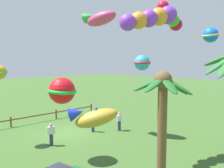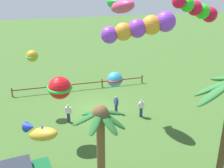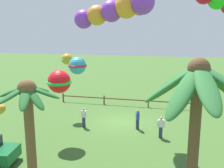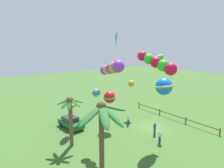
% 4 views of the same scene
% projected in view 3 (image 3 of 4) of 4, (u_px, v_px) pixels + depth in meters
% --- Properties ---
extents(ground_plane, '(120.00, 120.00, 0.00)m').
position_uv_depth(ground_plane, '(121.00, 122.00, 21.59)').
color(ground_plane, '#3D6028').
extents(palm_tree_0, '(2.83, 2.77, 5.54)m').
position_uv_depth(palm_tree_0, '(29.00, 114.00, 11.19)').
color(palm_tree_0, brown).
rests_on(palm_tree_0, ground).
extents(palm_tree_1, '(4.04, 4.43, 6.71)m').
position_uv_depth(palm_tree_1, '(197.00, 99.00, 8.77)').
color(palm_tree_1, brown).
rests_on(palm_tree_1, ground).
extents(rail_fence, '(14.03, 0.12, 0.95)m').
position_uv_depth(rail_fence, '(126.00, 100.00, 26.30)').
color(rail_fence, brown).
rests_on(rail_fence, ground).
extents(spectator_0, '(0.55, 0.27, 1.59)m').
position_uv_depth(spectator_0, '(161.00, 127.00, 18.28)').
color(spectator_0, '#2D3351').
rests_on(spectator_0, ground).
extents(spectator_1, '(0.34, 0.52, 1.59)m').
position_uv_depth(spectator_1, '(138.00, 119.00, 19.91)').
color(spectator_1, '#2D3351').
rests_on(spectator_1, ground).
extents(spectator_2, '(0.51, 0.36, 1.59)m').
position_uv_depth(spectator_2, '(84.00, 117.00, 20.35)').
color(spectator_2, '#2D3351').
rests_on(spectator_2, ground).
extents(kite_ball_0, '(1.49, 1.49, 0.97)m').
position_uv_depth(kite_ball_0, '(67.00, 59.00, 22.49)').
color(kite_ball_0, gold).
extents(kite_ball_1, '(1.34, 1.34, 0.87)m').
position_uv_depth(kite_ball_1, '(77.00, 66.00, 12.75)').
color(kite_ball_1, '#369FC8').
extents(kite_ball_2, '(2.09, 2.09, 1.58)m').
position_uv_depth(kite_ball_2, '(59.00, 82.00, 17.31)').
color(kite_ball_2, red).
extents(kite_tube_6, '(4.20, 1.72, 1.79)m').
position_uv_depth(kite_tube_6, '(115.00, 10.00, 12.51)').
color(kite_tube_6, purple).
extents(kite_fish_7, '(1.91, 3.26, 1.51)m').
position_uv_depth(kite_fish_7, '(140.00, 6.00, 17.46)').
color(kite_fish_7, '#D43D72').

